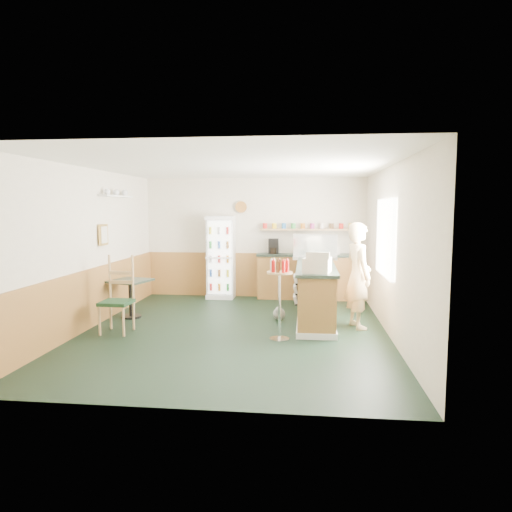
# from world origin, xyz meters

# --- Properties ---
(ground) EXTENTS (6.00, 6.00, 0.00)m
(ground) POSITION_xyz_m (0.00, 0.00, 0.00)
(ground) COLOR black
(ground) RESTS_ON ground
(room_envelope) EXTENTS (5.04, 6.02, 2.72)m
(room_envelope) POSITION_xyz_m (-0.23, 0.73, 1.52)
(room_envelope) COLOR beige
(room_envelope) RESTS_ON ground
(service_counter) EXTENTS (0.68, 3.01, 1.01)m
(service_counter) POSITION_xyz_m (1.35, 1.07, 0.46)
(service_counter) COLOR #A16F34
(service_counter) RESTS_ON ground
(back_counter) EXTENTS (2.24, 0.42, 1.69)m
(back_counter) POSITION_xyz_m (1.19, 2.80, 0.55)
(back_counter) COLOR #A16F34
(back_counter) RESTS_ON ground
(drinks_fridge) EXTENTS (0.61, 0.53, 1.85)m
(drinks_fridge) POSITION_xyz_m (-0.74, 2.74, 0.92)
(drinks_fridge) COLOR white
(drinks_fridge) RESTS_ON ground
(display_case) EXTENTS (0.87, 0.45, 0.49)m
(display_case) POSITION_xyz_m (1.35, 1.82, 1.26)
(display_case) COLOR silver
(display_case) RESTS_ON service_counter
(cash_register) EXTENTS (0.48, 0.50, 0.23)m
(cash_register) POSITION_xyz_m (1.35, -0.09, 1.13)
(cash_register) COLOR beige
(cash_register) RESTS_ON service_counter
(shopkeeper) EXTENTS (0.59, 0.70, 1.79)m
(shopkeeper) POSITION_xyz_m (2.05, 0.42, 0.89)
(shopkeeper) COLOR tan
(shopkeeper) RESTS_ON ground
(condiment_stand) EXTENTS (0.40, 0.40, 1.24)m
(condiment_stand) POSITION_xyz_m (0.78, -0.45, 0.84)
(condiment_stand) COLOR silver
(condiment_stand) RESTS_ON ground
(newspaper_rack) EXTENTS (0.09, 0.47, 0.55)m
(newspaper_rack) POSITION_xyz_m (0.99, 1.20, 0.50)
(newspaper_rack) COLOR black
(newspaper_rack) RESTS_ON ground
(cafe_table) EXTENTS (0.80, 0.80, 0.71)m
(cafe_table) POSITION_xyz_m (-2.05, 0.69, 0.50)
(cafe_table) COLOR black
(cafe_table) RESTS_ON ground
(cafe_chair) EXTENTS (0.48, 0.48, 1.26)m
(cafe_chair) POSITION_xyz_m (-1.88, -0.24, 0.66)
(cafe_chair) COLOR black
(cafe_chair) RESTS_ON ground
(dog_doorstop) EXTENTS (0.22, 0.29, 0.27)m
(dog_doorstop) POSITION_xyz_m (0.70, 0.78, 0.13)
(dog_doorstop) COLOR gray
(dog_doorstop) RESTS_ON ground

